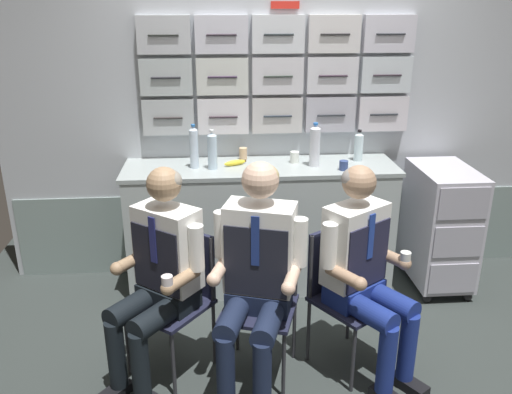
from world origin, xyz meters
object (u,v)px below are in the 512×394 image
object	(u,v)px
sparkling_bottle_green	(212,151)
paper_cup_blue	(243,153)
crew_member_left	(159,269)
crew_member_right	(365,266)
crew_member_center	(257,269)
folding_chair_center	(263,288)
snack_banana	(235,163)
service_trolley	(440,224)
folding_chair_right	(342,282)
folding_chair_left	(180,286)

from	to	relation	value
sparkling_bottle_green	paper_cup_blue	xyz separation A→B (m)	(0.23, 0.22, -0.09)
crew_member_left	crew_member_right	bearing A→B (deg)	-2.01
crew_member_left	crew_member_center	distance (m)	0.54
folding_chair_center	sparkling_bottle_green	size ratio (longest dim) A/B	2.98
snack_banana	crew_member_center	bearing A→B (deg)	-86.65
folding_chair_center	crew_member_center	distance (m)	0.26
crew_member_left	sparkling_bottle_green	xyz separation A→B (m)	(0.31, 1.00, 0.39)
service_trolley	crew_member_left	size ratio (longest dim) A/B	0.74
service_trolley	folding_chair_right	world-z (taller)	service_trolley
crew_member_left	folding_chair_center	world-z (taller)	crew_member_left
crew_member_left	crew_member_center	size ratio (longest dim) A/B	0.97
folding_chair_right	crew_member_right	xyz separation A→B (m)	(0.09, -0.13, 0.18)
crew_member_right	folding_chair_center	bearing A→B (deg)	169.49
service_trolley	folding_chair_center	world-z (taller)	service_trolley
folding_chair_right	sparkling_bottle_green	xyz separation A→B (m)	(-0.75, 0.90, 0.57)
folding_chair_left	sparkling_bottle_green	xyz separation A→B (m)	(0.21, 0.87, 0.57)
paper_cup_blue	snack_banana	world-z (taller)	paper_cup_blue
folding_chair_right	crew_member_right	size ratio (longest dim) A/B	0.67
folding_chair_right	crew_member_left	bearing A→B (deg)	-175.00
crew_member_center	folding_chair_right	world-z (taller)	crew_member_center
service_trolley	paper_cup_blue	xyz separation A→B (m)	(-1.47, 0.30, 0.50)
folding_chair_left	folding_chair_right	bearing A→B (deg)	-1.98
folding_chair_center	snack_banana	distance (m)	1.11
crew_member_left	folding_chair_center	size ratio (longest dim) A/B	1.50
crew_member_right	paper_cup_blue	bearing A→B (deg)	115.90
folding_chair_center	paper_cup_blue	world-z (taller)	paper_cup_blue
crew_member_center	folding_chair_right	bearing A→B (deg)	18.74
sparkling_bottle_green	folding_chair_right	bearing A→B (deg)	-50.23
crew_member_right	paper_cup_blue	distance (m)	1.44
crew_member_right	snack_banana	xyz separation A→B (m)	(-0.68, 1.10, 0.28)
snack_banana	folding_chair_left	bearing A→B (deg)	-111.58
paper_cup_blue	snack_banana	distance (m)	0.17
folding_chair_left	service_trolley	bearing A→B (deg)	22.70
folding_chair_left	crew_member_left	world-z (taller)	crew_member_left
sparkling_bottle_green	crew_member_right	bearing A→B (deg)	-50.92
crew_member_left	crew_member_center	xyz separation A→B (m)	(0.54, -0.08, 0.03)
crew_member_center	snack_banana	world-z (taller)	crew_member_center
folding_chair_left	sparkling_bottle_green	distance (m)	1.06
folding_chair_left	crew_member_right	size ratio (longest dim) A/B	0.67
crew_member_center	paper_cup_blue	xyz separation A→B (m)	(0.00, 1.31, 0.28)
folding_chair_center	folding_chair_right	bearing A→B (deg)	3.38
folding_chair_right	paper_cup_blue	xyz separation A→B (m)	(-0.52, 1.13, 0.49)
service_trolley	folding_chair_center	distance (m)	1.66
folding_chair_left	folding_chair_center	distance (m)	0.49
sparkling_bottle_green	paper_cup_blue	bearing A→B (deg)	44.48
paper_cup_blue	snack_banana	size ratio (longest dim) A/B	0.51
folding_chair_right	crew_member_right	world-z (taller)	crew_member_right
service_trolley	folding_chair_left	bearing A→B (deg)	-157.30
crew_member_right	snack_banana	size ratio (longest dim) A/B	7.33
crew_member_right	sparkling_bottle_green	distance (m)	1.39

